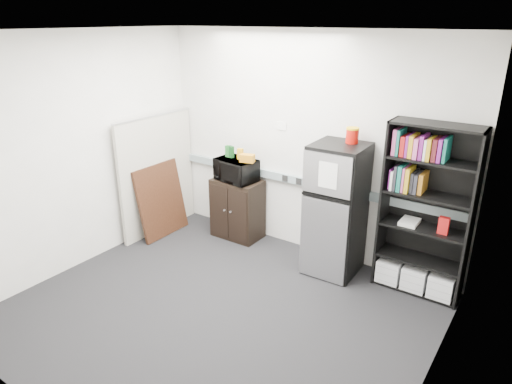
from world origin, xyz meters
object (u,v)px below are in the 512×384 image
(cubicle_partition, at_px, (158,174))
(microwave, at_px, (236,170))
(cabinet, at_px, (237,209))
(bookshelf, at_px, (426,213))
(refrigerator, at_px, (336,210))

(cubicle_partition, bearing_deg, microwave, 21.40)
(cabinet, distance_m, microwave, 0.55)
(microwave, bearing_deg, bookshelf, 8.57)
(cabinet, height_order, refrigerator, refrigerator)
(bookshelf, distance_m, refrigerator, 0.96)
(cubicle_partition, xyz_separation_m, refrigerator, (2.49, 0.34, -0.05))
(microwave, relative_size, refrigerator, 0.34)
(microwave, distance_m, refrigerator, 1.47)
(cubicle_partition, distance_m, microwave, 1.12)
(cubicle_partition, bearing_deg, cabinet, 22.16)
(bookshelf, bearing_deg, cubicle_partition, -171.94)
(cabinet, xyz_separation_m, microwave, (0.00, -0.02, 0.55))
(refrigerator, bearing_deg, cubicle_partition, -173.89)
(microwave, bearing_deg, cubicle_partition, -151.96)
(bookshelf, distance_m, microwave, 2.40)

